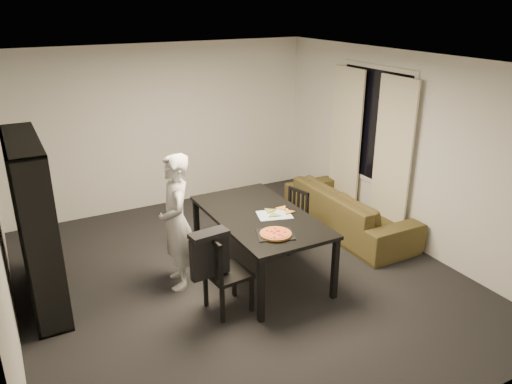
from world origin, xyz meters
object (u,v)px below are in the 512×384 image
pepperoni_pizza (276,234)px  bookshelf (35,224)px  chair_right (293,215)px  dining_table (260,220)px  chair_left (221,269)px  baking_tray (275,234)px  person (176,222)px  sofa (349,210)px

pepperoni_pizza → bookshelf: bearing=152.6°
bookshelf → chair_right: size_ratio=2.33×
dining_table → bookshelf: bearing=166.0°
pepperoni_pizza → chair_left: bearing=175.2°
chair_left → baking_tray: 0.71m
person → pepperoni_pizza: size_ratio=4.64×
baking_tray → pepperoni_pizza: (-0.01, -0.02, 0.02)m
dining_table → pepperoni_pizza: pepperoni_pizza is taller
dining_table → chair_right: chair_right is taller
baking_tray → dining_table: bearing=78.6°
chair_right → pepperoni_pizza: size_ratio=2.33×
dining_table → pepperoni_pizza: (-0.12, -0.59, 0.10)m
bookshelf → baking_tray: bearing=-26.8°
bookshelf → sofa: 4.22m
chair_left → baking_tray: size_ratio=2.31×
sofa → chair_right: bearing=92.5°
baking_tray → sofa: bearing=29.1°
chair_left → person: size_ratio=0.57×
bookshelf → sofa: (4.17, -0.14, -0.63)m
dining_table → pepperoni_pizza: size_ratio=5.44×
dining_table → person: size_ratio=1.17×
person → dining_table: bearing=87.6°
bookshelf → pepperoni_pizza: size_ratio=5.43×
baking_tray → person: bearing=137.5°
chair_right → person: size_ratio=0.50×
dining_table → baking_tray: (-0.11, -0.56, 0.08)m
pepperoni_pizza → baking_tray: bearing=66.7°
bookshelf → chair_right: bearing=-3.3°
dining_table → chair_left: bearing=-145.1°
pepperoni_pizza → sofa: bearing=29.5°
dining_table → chair_left: size_ratio=2.06×
baking_tray → sofa: size_ratio=0.18×
bookshelf → dining_table: size_ratio=1.00×
dining_table → person: 1.01m
bookshelf → dining_table: 2.52m
chair_left → pepperoni_pizza: size_ratio=2.65×
dining_table → sofa: bearing=15.0°
chair_left → baking_tray: chair_left is taller
pepperoni_pizza → person: bearing=136.3°
chair_right → person: (-1.73, -0.20, 0.35)m
dining_table → sofa: dining_table is taller
chair_left → pepperoni_pizza: (0.64, -0.05, 0.29)m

